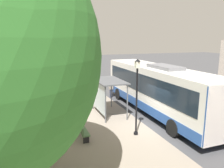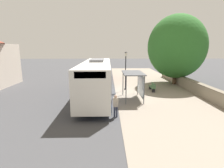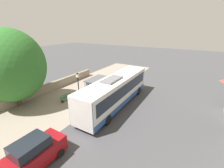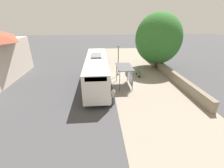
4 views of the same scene
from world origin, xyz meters
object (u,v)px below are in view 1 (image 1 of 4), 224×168
object	(u,v)px
bus	(157,88)
pedestrian	(111,87)
bus_shelter	(106,86)
street_lamp_near	(137,91)
bench	(82,130)

from	to	relation	value
bus	pedestrian	world-z (taller)	bus
bus_shelter	street_lamp_near	world-z (taller)	street_lamp_near
bus_shelter	bench	bearing A→B (deg)	-128.71
bus	bench	bearing A→B (deg)	-159.83
pedestrian	bench	size ratio (longest dim) A/B	0.91
bus_shelter	street_lamp_near	xyz separation A→B (m)	(0.45, -3.82, 0.45)
bus_shelter	pedestrian	xyz separation A→B (m)	(1.93, 4.32, -1.18)
pedestrian	bench	distance (m)	8.69
bus	bench	distance (m)	6.59
street_lamp_near	bus_shelter	bearing A→B (deg)	96.79
bus_shelter	pedestrian	distance (m)	4.88
bench	bus	bearing A→B (deg)	20.17
bus	street_lamp_near	xyz separation A→B (m)	(-3.08, -2.90, 0.69)
bus	pedestrian	xyz separation A→B (m)	(-1.61, 5.24, -0.94)
bus_shelter	pedestrian	size ratio (longest dim) A/B	2.10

